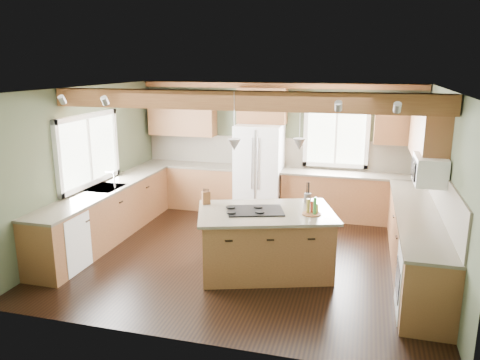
# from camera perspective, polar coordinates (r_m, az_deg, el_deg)

# --- Properties ---
(floor) EXTENTS (5.60, 5.60, 0.00)m
(floor) POSITION_cam_1_polar(r_m,az_deg,el_deg) (7.55, 0.91, -9.05)
(floor) COLOR black
(floor) RESTS_ON ground
(ceiling) EXTENTS (5.60, 5.60, 0.00)m
(ceiling) POSITION_cam_1_polar(r_m,az_deg,el_deg) (6.96, 1.00, 11.05)
(ceiling) COLOR silver
(ceiling) RESTS_ON wall_back
(wall_back) EXTENTS (5.60, 0.00, 5.60)m
(wall_back) POSITION_cam_1_polar(r_m,az_deg,el_deg) (9.54, 4.65, 3.97)
(wall_back) COLOR #48533B
(wall_back) RESTS_ON ground
(wall_left) EXTENTS (0.00, 5.00, 5.00)m
(wall_left) POSITION_cam_1_polar(r_m,az_deg,el_deg) (8.27, -18.22, 1.74)
(wall_left) COLOR #48533B
(wall_left) RESTS_ON ground
(wall_right) EXTENTS (0.00, 5.00, 5.00)m
(wall_right) POSITION_cam_1_polar(r_m,az_deg,el_deg) (7.03, 23.68, -0.86)
(wall_right) COLOR #48533B
(wall_right) RESTS_ON ground
(ceiling_beam) EXTENTS (5.55, 0.26, 0.26)m
(ceiling_beam) POSITION_cam_1_polar(r_m,az_deg,el_deg) (6.46, -0.15, 9.67)
(ceiling_beam) COLOR brown
(ceiling_beam) RESTS_ON ceiling
(soffit_trim) EXTENTS (5.55, 0.20, 0.10)m
(soffit_trim) POSITION_cam_1_polar(r_m,az_deg,el_deg) (9.30, 4.69, 11.41)
(soffit_trim) COLOR brown
(soffit_trim) RESTS_ON ceiling
(backsplash_back) EXTENTS (5.58, 0.03, 0.58)m
(backsplash_back) POSITION_cam_1_polar(r_m,az_deg,el_deg) (9.54, 4.62, 3.43)
(backsplash_back) COLOR brown
(backsplash_back) RESTS_ON wall_back
(backsplash_right) EXTENTS (0.03, 3.70, 0.58)m
(backsplash_right) POSITION_cam_1_polar(r_m,az_deg,el_deg) (7.09, 23.43, -1.45)
(backsplash_right) COLOR brown
(backsplash_right) RESTS_ON wall_right
(base_cab_back_left) EXTENTS (2.02, 0.60, 0.88)m
(base_cab_back_left) POSITION_cam_1_polar(r_m,az_deg,el_deg) (9.92, -5.99, -0.75)
(base_cab_back_left) COLOR brown
(base_cab_back_left) RESTS_ON floor
(counter_back_left) EXTENTS (2.06, 0.64, 0.04)m
(counter_back_left) POSITION_cam_1_polar(r_m,az_deg,el_deg) (9.81, -6.06, 1.85)
(counter_back_left) COLOR #50473A
(counter_back_left) RESTS_ON base_cab_back_left
(base_cab_back_right) EXTENTS (2.62, 0.60, 0.88)m
(base_cab_back_right) POSITION_cam_1_polar(r_m,az_deg,el_deg) (9.29, 13.27, -2.09)
(base_cab_back_right) COLOR brown
(base_cab_back_right) RESTS_ON floor
(counter_back_right) EXTENTS (2.66, 0.64, 0.04)m
(counter_back_right) POSITION_cam_1_polar(r_m,az_deg,el_deg) (9.17, 13.43, 0.67)
(counter_back_right) COLOR #50473A
(counter_back_right) RESTS_ON base_cab_back_right
(base_cab_left) EXTENTS (0.60, 3.70, 0.88)m
(base_cab_left) POSITION_cam_1_polar(r_m,az_deg,el_deg) (8.37, -15.86, -4.05)
(base_cab_left) COLOR brown
(base_cab_left) RESTS_ON floor
(counter_left) EXTENTS (0.64, 3.74, 0.04)m
(counter_left) POSITION_cam_1_polar(r_m,az_deg,el_deg) (8.24, -16.07, -1.00)
(counter_left) COLOR #50473A
(counter_left) RESTS_ON base_cab_left
(base_cab_right) EXTENTS (0.60, 3.70, 0.88)m
(base_cab_right) POSITION_cam_1_polar(r_m,az_deg,el_deg) (7.29, 20.61, -7.16)
(base_cab_right) COLOR brown
(base_cab_right) RESTS_ON floor
(counter_right) EXTENTS (0.64, 3.74, 0.04)m
(counter_right) POSITION_cam_1_polar(r_m,az_deg,el_deg) (7.14, 20.93, -3.71)
(counter_right) COLOR #50473A
(counter_right) RESTS_ON base_cab_right
(upper_cab_back_left) EXTENTS (1.40, 0.35, 0.90)m
(upper_cab_back_left) POSITION_cam_1_polar(r_m,az_deg,el_deg) (9.84, -7.05, 8.05)
(upper_cab_back_left) COLOR brown
(upper_cab_back_left) RESTS_ON wall_back
(upper_cab_over_fridge) EXTENTS (0.96, 0.35, 0.70)m
(upper_cab_over_fridge) POSITION_cam_1_polar(r_m,az_deg,el_deg) (9.31, 2.71, 9.04)
(upper_cab_over_fridge) COLOR brown
(upper_cab_over_fridge) RESTS_ON wall_back
(upper_cab_right) EXTENTS (0.35, 2.20, 0.90)m
(upper_cab_right) POSITION_cam_1_polar(r_m,az_deg,el_deg) (7.76, 21.96, 5.53)
(upper_cab_right) COLOR brown
(upper_cab_right) RESTS_ON wall_right
(upper_cab_back_corner) EXTENTS (0.90, 0.35, 0.90)m
(upper_cab_back_corner) POSITION_cam_1_polar(r_m,az_deg,el_deg) (9.14, 18.95, 6.94)
(upper_cab_back_corner) COLOR brown
(upper_cab_back_corner) RESTS_ON wall_back
(window_left) EXTENTS (0.04, 1.60, 1.05)m
(window_left) POSITION_cam_1_polar(r_m,az_deg,el_deg) (8.25, -18.05, 3.50)
(window_left) COLOR white
(window_left) RESTS_ON wall_left
(window_back) EXTENTS (1.10, 0.04, 1.00)m
(window_back) POSITION_cam_1_polar(r_m,az_deg,el_deg) (9.34, 11.63, 5.07)
(window_back) COLOR white
(window_back) RESTS_ON wall_back
(sink) EXTENTS (0.50, 0.65, 0.03)m
(sink) POSITION_cam_1_polar(r_m,az_deg,el_deg) (8.24, -16.07, -0.97)
(sink) COLOR #262628
(sink) RESTS_ON counter_left
(faucet) EXTENTS (0.02, 0.02, 0.28)m
(faucet) POSITION_cam_1_polar(r_m,az_deg,el_deg) (8.12, -15.05, -0.07)
(faucet) COLOR #B2B2B7
(faucet) RESTS_ON sink
(dishwasher) EXTENTS (0.60, 0.60, 0.84)m
(dishwasher) POSITION_cam_1_polar(r_m,az_deg,el_deg) (7.35, -20.97, -7.08)
(dishwasher) COLOR white
(dishwasher) RESTS_ON floor
(oven) EXTENTS (0.60, 0.72, 0.84)m
(oven) POSITION_cam_1_polar(r_m,az_deg,el_deg) (6.10, 21.58, -11.58)
(oven) COLOR white
(oven) RESTS_ON floor
(microwave) EXTENTS (0.40, 0.70, 0.38)m
(microwave) POSITION_cam_1_polar(r_m,az_deg,el_deg) (6.89, 22.14, 1.16)
(microwave) COLOR white
(microwave) RESTS_ON wall_right
(pendant_left) EXTENTS (0.18, 0.18, 0.16)m
(pendant_left) POSITION_cam_1_polar(r_m,az_deg,el_deg) (6.41, -0.70, 4.31)
(pendant_left) COLOR #B2B2B7
(pendant_left) RESTS_ON ceiling
(pendant_right) EXTENTS (0.18, 0.18, 0.16)m
(pendant_right) POSITION_cam_1_polar(r_m,az_deg,el_deg) (6.51, 7.23, 4.35)
(pendant_right) COLOR #B2B2B7
(pendant_right) RESTS_ON ceiling
(refrigerator) EXTENTS (0.90, 0.74, 1.80)m
(refrigerator) POSITION_cam_1_polar(r_m,az_deg,el_deg) (9.31, 2.35, 1.25)
(refrigerator) COLOR white
(refrigerator) RESTS_ON floor
(island) EXTENTS (2.05, 1.61, 0.88)m
(island) POSITION_cam_1_polar(r_m,az_deg,el_deg) (6.84, 3.13, -7.64)
(island) COLOR brown
(island) RESTS_ON floor
(island_top) EXTENTS (2.20, 1.76, 0.04)m
(island_top) POSITION_cam_1_polar(r_m,az_deg,el_deg) (6.68, 3.18, -3.97)
(island_top) COLOR #50473A
(island_top) RESTS_ON island
(cooktop) EXTENTS (0.90, 0.74, 0.02)m
(cooktop) POSITION_cam_1_polar(r_m,az_deg,el_deg) (6.66, 1.90, -3.75)
(cooktop) COLOR black
(cooktop) RESTS_ON island_top
(knife_block) EXTENTS (0.14, 0.14, 0.19)m
(knife_block) POSITION_cam_1_polar(r_m,az_deg,el_deg) (6.99, -4.16, -2.17)
(knife_block) COLOR #58321A
(knife_block) RESTS_ON island_top
(utensil_crock) EXTENTS (0.13, 0.13, 0.14)m
(utensil_crock) POSITION_cam_1_polar(r_m,az_deg,el_deg) (7.11, 8.24, -2.19)
(utensil_crock) COLOR #38302D
(utensil_crock) RESTS_ON island_top
(bottle_tray) EXTENTS (0.37, 0.37, 0.24)m
(bottle_tray) POSITION_cam_1_polar(r_m,az_deg,el_deg) (6.56, 8.75, -3.16)
(bottle_tray) COLOR brown
(bottle_tray) RESTS_ON island_top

